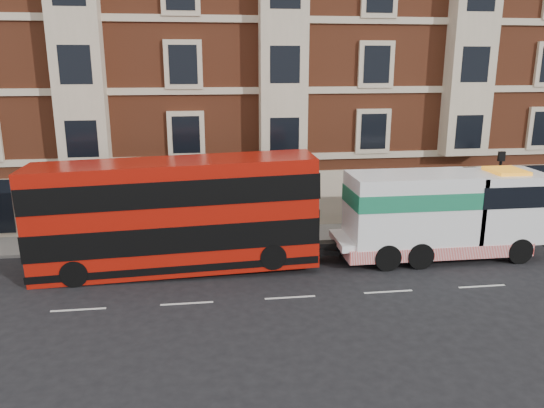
% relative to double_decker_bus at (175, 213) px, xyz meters
% --- Properties ---
extents(ground, '(120.00, 120.00, 0.00)m').
position_rel_double_decker_bus_xyz_m(ground, '(4.47, -3.49, -2.61)').
color(ground, black).
rests_on(ground, ground).
extents(sidewalk, '(90.00, 3.00, 0.15)m').
position_rel_double_decker_bus_xyz_m(sidewalk, '(4.47, 4.01, -2.53)').
color(sidewalk, slate).
rests_on(sidewalk, ground).
extents(victorian_terrace, '(45.00, 12.00, 20.40)m').
position_rel_double_decker_bus_xyz_m(victorian_terrace, '(4.97, 11.51, 7.46)').
color(victorian_terrace, brown).
rests_on(victorian_terrace, ground).
extents(lamp_post_west, '(0.35, 0.15, 4.35)m').
position_rel_double_decker_bus_xyz_m(lamp_post_west, '(-1.53, 2.71, 0.07)').
color(lamp_post_west, black).
rests_on(lamp_post_west, sidewalk).
extents(lamp_post_east, '(0.35, 0.15, 4.35)m').
position_rel_double_decker_bus_xyz_m(lamp_post_east, '(16.47, 2.71, 0.07)').
color(lamp_post_east, black).
rests_on(lamp_post_east, sidewalk).
extents(double_decker_bus, '(12.14, 2.79, 4.92)m').
position_rel_double_decker_bus_xyz_m(double_decker_bus, '(0.00, 0.00, 0.00)').
color(double_decker_bus, '#AA1409').
rests_on(double_decker_bus, ground).
extents(tow_truck, '(9.73, 2.87, 4.05)m').
position_rel_double_decker_bus_xyz_m(tow_truck, '(12.06, -0.00, -0.46)').
color(tow_truck, white).
rests_on(tow_truck, ground).
extents(pedestrian, '(0.75, 0.58, 1.82)m').
position_rel_double_decker_bus_xyz_m(pedestrian, '(-1.58, 2.66, -1.55)').
color(pedestrian, '#1F1932').
rests_on(pedestrian, sidewalk).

